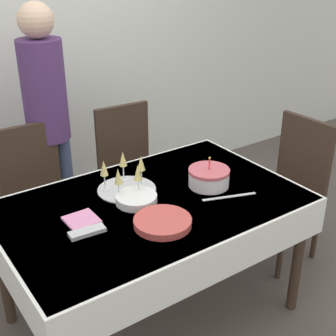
{
  "coord_description": "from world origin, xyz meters",
  "views": [
    {
      "loc": [
        -1.14,
        -1.78,
        1.97
      ],
      "look_at": [
        0.16,
        0.08,
        0.88
      ],
      "focal_mm": 50.0,
      "sensor_mm": 36.0,
      "label": 1
    }
  ],
  "objects_px": {
    "dining_chair_far_right": "(131,168)",
    "birthday_cake": "(209,177)",
    "plate_stack_dessert": "(136,199)",
    "dining_chair_far_left": "(37,195)",
    "plate_stack_main": "(163,222)",
    "dining_chair_right_end": "(291,184)",
    "champagne_tray": "(126,177)",
    "person_standing": "(46,109)"
  },
  "relations": [
    {
      "from": "dining_chair_far_right",
      "to": "person_standing",
      "type": "relative_size",
      "value": 0.58
    },
    {
      "from": "dining_chair_right_end",
      "to": "champagne_tray",
      "type": "relative_size",
      "value": 3.04
    },
    {
      "from": "plate_stack_dessert",
      "to": "champagne_tray",
      "type": "bearing_deg",
      "value": 80.24
    },
    {
      "from": "champagne_tray",
      "to": "person_standing",
      "type": "height_order",
      "value": "person_standing"
    },
    {
      "from": "dining_chair_far_left",
      "to": "birthday_cake",
      "type": "height_order",
      "value": "dining_chair_far_left"
    },
    {
      "from": "plate_stack_dessert",
      "to": "birthday_cake",
      "type": "bearing_deg",
      "value": -9.21
    },
    {
      "from": "dining_chair_right_end",
      "to": "birthday_cake",
      "type": "height_order",
      "value": "dining_chair_right_end"
    },
    {
      "from": "dining_chair_far_left",
      "to": "dining_chair_far_right",
      "type": "distance_m",
      "value": 0.69
    },
    {
      "from": "dining_chair_far_right",
      "to": "plate_stack_main",
      "type": "distance_m",
      "value": 1.15
    },
    {
      "from": "plate_stack_dessert",
      "to": "dining_chair_right_end",
      "type": "bearing_deg",
      "value": -1.73
    },
    {
      "from": "champagne_tray",
      "to": "plate_stack_main",
      "type": "relative_size",
      "value": 1.14
    },
    {
      "from": "birthday_cake",
      "to": "plate_stack_main",
      "type": "bearing_deg",
      "value": -156.69
    },
    {
      "from": "plate_stack_main",
      "to": "person_standing",
      "type": "bearing_deg",
      "value": 92.65
    },
    {
      "from": "dining_chair_right_end",
      "to": "plate_stack_main",
      "type": "distance_m",
      "value": 1.23
    },
    {
      "from": "dining_chair_far_left",
      "to": "plate_stack_dessert",
      "type": "relative_size",
      "value": 4.49
    },
    {
      "from": "champagne_tray",
      "to": "plate_stack_main",
      "type": "distance_m",
      "value": 0.41
    },
    {
      "from": "dining_chair_far_right",
      "to": "dining_chair_far_left",
      "type": "bearing_deg",
      "value": 180.0
    },
    {
      "from": "dining_chair_far_left",
      "to": "plate_stack_dessert",
      "type": "xyz_separation_m",
      "value": [
        0.27,
        -0.78,
        0.25
      ]
    },
    {
      "from": "dining_chair_far_right",
      "to": "plate_stack_dessert",
      "type": "distance_m",
      "value": 0.92
    },
    {
      "from": "dining_chair_right_end",
      "to": "person_standing",
      "type": "xyz_separation_m",
      "value": [
        -1.24,
        1.02,
        0.48
      ]
    },
    {
      "from": "dining_chair_far_right",
      "to": "plate_stack_dessert",
      "type": "xyz_separation_m",
      "value": [
        -0.42,
        -0.78,
        0.25
      ]
    },
    {
      "from": "dining_chair_far_left",
      "to": "plate_stack_main",
      "type": "height_order",
      "value": "dining_chair_far_left"
    },
    {
      "from": "plate_stack_dessert",
      "to": "person_standing",
      "type": "xyz_separation_m",
      "value": [
        -0.07,
        0.99,
        0.23
      ]
    },
    {
      "from": "person_standing",
      "to": "champagne_tray",
      "type": "bearing_deg",
      "value": -83.58
    },
    {
      "from": "dining_chair_far_right",
      "to": "person_standing",
      "type": "xyz_separation_m",
      "value": [
        -0.49,
        0.21,
        0.48
      ]
    },
    {
      "from": "plate_stack_dessert",
      "to": "dining_chair_far_left",
      "type": "bearing_deg",
      "value": 109.16
    },
    {
      "from": "plate_stack_main",
      "to": "champagne_tray",
      "type": "bearing_deg",
      "value": 84.81
    },
    {
      "from": "dining_chair_far_right",
      "to": "birthday_cake",
      "type": "bearing_deg",
      "value": -89.57
    },
    {
      "from": "dining_chair_far_left",
      "to": "plate_stack_dessert",
      "type": "distance_m",
      "value": 0.86
    },
    {
      "from": "dining_chair_far_left",
      "to": "champagne_tray",
      "type": "distance_m",
      "value": 0.76
    },
    {
      "from": "birthday_cake",
      "to": "plate_stack_dessert",
      "type": "height_order",
      "value": "birthday_cake"
    },
    {
      "from": "dining_chair_far_left",
      "to": "plate_stack_main",
      "type": "xyz_separation_m",
      "value": [
        0.26,
        -1.04,
        0.24
      ]
    },
    {
      "from": "dining_chair_far_left",
      "to": "birthday_cake",
      "type": "xyz_separation_m",
      "value": [
        0.7,
        -0.85,
        0.28
      ]
    },
    {
      "from": "dining_chair_far_right",
      "to": "birthday_cake",
      "type": "xyz_separation_m",
      "value": [
        0.01,
        -0.85,
        0.28
      ]
    },
    {
      "from": "birthday_cake",
      "to": "plate_stack_dessert",
      "type": "bearing_deg",
      "value": 170.79
    },
    {
      "from": "plate_stack_main",
      "to": "person_standing",
      "type": "distance_m",
      "value": 1.27
    },
    {
      "from": "birthday_cake",
      "to": "plate_stack_dessert",
      "type": "relative_size",
      "value": 1.05
    },
    {
      "from": "dining_chair_far_right",
      "to": "plate_stack_main",
      "type": "height_order",
      "value": "dining_chair_far_right"
    },
    {
      "from": "dining_chair_right_end",
      "to": "champagne_tray",
      "type": "distance_m",
      "value": 1.2
    },
    {
      "from": "plate_stack_main",
      "to": "dining_chair_right_end",
      "type": "bearing_deg",
      "value": 10.65
    },
    {
      "from": "plate_stack_main",
      "to": "person_standing",
      "type": "height_order",
      "value": "person_standing"
    },
    {
      "from": "dining_chair_far_right",
      "to": "champagne_tray",
      "type": "xyz_separation_m",
      "value": [
        -0.39,
        -0.63,
        0.3
      ]
    }
  ]
}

